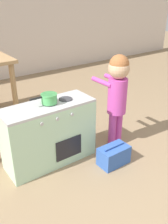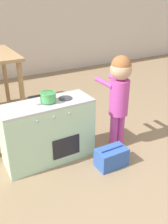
{
  "view_description": "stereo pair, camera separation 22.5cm",
  "coord_description": "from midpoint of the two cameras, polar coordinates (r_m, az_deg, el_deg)",
  "views": [
    {
      "loc": [
        -0.81,
        -0.6,
        1.39
      ],
      "look_at": [
        0.39,
        1.04,
        0.42
      ],
      "focal_mm": 40.0,
      "sensor_mm": 36.0,
      "label": 1
    },
    {
      "loc": [
        -0.62,
        -0.72,
        1.39
      ],
      "look_at": [
        0.39,
        1.04,
        0.42
      ],
      "focal_mm": 40.0,
      "sensor_mm": 36.0,
      "label": 2
    }
  ],
  "objects": [
    {
      "name": "child_figure",
      "position": [
        2.31,
        4.89,
        5.57
      ],
      "size": [
        0.2,
        0.36,
        0.91
      ],
      "color": "#BC429E",
      "rests_on": "ground_plane"
    },
    {
      "name": "toy_pot",
      "position": [
        2.08,
        -11.14,
        3.11
      ],
      "size": [
        0.24,
        0.14,
        0.08
      ],
      "color": "#4CAD5B",
      "rests_on": "play_kitchen"
    },
    {
      "name": "play_kitchen",
      "position": [
        2.22,
        -10.8,
        -4.98
      ],
      "size": [
        0.8,
        0.31,
        0.57
      ],
      "color": "#B2DBB7",
      "rests_on": "ground_plane"
    },
    {
      "name": "toy_basket",
      "position": [
        2.25,
        3.94,
        -9.96
      ],
      "size": [
        0.27,
        0.16,
        0.19
      ],
      "color": "#335BB2",
      "rests_on": "ground_plane"
    }
  ]
}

